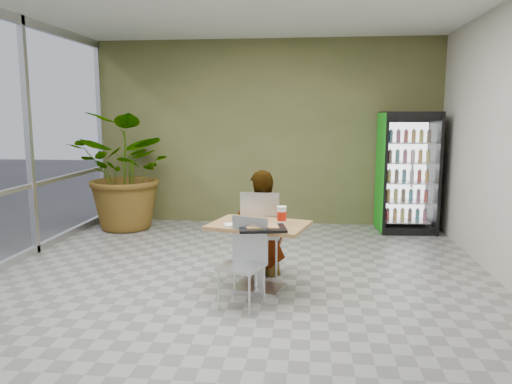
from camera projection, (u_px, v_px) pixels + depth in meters
ground at (235, 289)px, 5.52m from camera, size 7.00×7.00×0.00m
room_envelope at (234, 145)px, 5.28m from camera, size 6.00×7.00×3.20m
dining_table at (259, 243)px, 5.43m from camera, size 1.16×0.94×0.75m
chair_far at (261, 227)px, 5.91m from camera, size 0.47×0.47×1.03m
chair_near at (246, 255)px, 5.02m from camera, size 0.50×0.51×0.89m
seated_woman at (262, 235)px, 5.99m from camera, size 0.59×0.39×1.58m
pizza_plate at (252, 221)px, 5.43m from camera, size 0.30×0.31×0.03m
soda_cup at (282, 215)px, 5.38m from camera, size 0.11×0.11×0.19m
napkin_stack at (231, 225)px, 5.28m from camera, size 0.19×0.19×0.02m
cafeteria_tray at (262, 228)px, 5.10m from camera, size 0.54×0.43×0.03m
beverage_fridge at (407, 172)px, 8.14m from camera, size 0.94×0.74×1.96m
potted_plant at (129, 171)px, 8.32m from camera, size 2.22×2.10×1.95m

